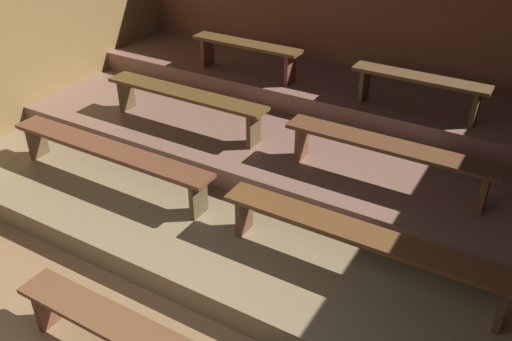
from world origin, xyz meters
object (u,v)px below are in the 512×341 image
object	(u,v)px
bench_lower_left	(109,154)
bench_upper_left	(247,49)
bench_floor_center	(115,329)
bench_lower_right	(362,239)
bench_middle_left	(185,98)
bench_middle_right	(388,151)
bench_upper_right	(419,84)

from	to	relation	value
bench_lower_left	bench_upper_left	world-z (taller)	bench_upper_left
bench_floor_center	bench_lower_right	bearing A→B (deg)	51.17
bench_floor_center	bench_upper_left	distance (m)	3.99
bench_floor_center	bench_middle_left	xyz separation A→B (m)	(-1.28, 2.57, 0.49)
bench_lower_left	bench_lower_right	size ratio (longest dim) A/B	1.00
bench_floor_center	bench_lower_right	size ratio (longest dim) A/B	0.69
bench_lower_right	bench_middle_right	bearing A→B (deg)	99.46
bench_lower_left	bench_middle_right	distance (m)	2.72
bench_lower_left	bench_middle_left	bearing A→B (deg)	80.54
bench_lower_right	bench_middle_left	world-z (taller)	bench_middle_left
bench_floor_center	bench_lower_left	distance (m)	2.12
bench_middle_left	bench_middle_right	xyz separation A→B (m)	(2.32, 0.00, 0.00)
bench_middle_left	bench_lower_right	bearing A→B (deg)	-22.89
bench_floor_center	bench_upper_right	xyz separation A→B (m)	(0.96, 3.74, 0.72)
bench_middle_right	bench_upper_right	xyz separation A→B (m)	(-0.09, 1.16, 0.23)
bench_lower_right	bench_upper_left	bearing A→B (deg)	137.34
bench_floor_center	bench_lower_right	world-z (taller)	bench_lower_right
bench_middle_right	bench_upper_left	size ratio (longest dim) A/B	1.38
bench_middle_left	bench_middle_right	world-z (taller)	same
bench_upper_right	bench_lower_left	bearing A→B (deg)	-137.34
bench_upper_right	bench_upper_left	bearing A→B (deg)	180.00
bench_upper_right	bench_middle_right	bearing A→B (deg)	-85.63
bench_middle_left	bench_upper_right	xyz separation A→B (m)	(2.23, 1.16, 0.23)
bench_lower_left	bench_middle_right	world-z (taller)	bench_middle_right
bench_floor_center	bench_upper_right	bearing A→B (deg)	75.63
bench_lower_right	bench_middle_left	bearing A→B (deg)	157.11
bench_floor_center	bench_upper_left	bearing A→B (deg)	107.60
bench_lower_right	bench_middle_left	distance (m)	2.72
bench_floor_center	bench_lower_left	xyz separation A→B (m)	(-1.45, 1.52, 0.26)
bench_lower_left	bench_upper_left	xyz separation A→B (m)	(0.26, 2.22, 0.46)
bench_floor_center	bench_middle_right	distance (m)	2.82
bench_floor_center	bench_upper_left	world-z (taller)	bench_upper_left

